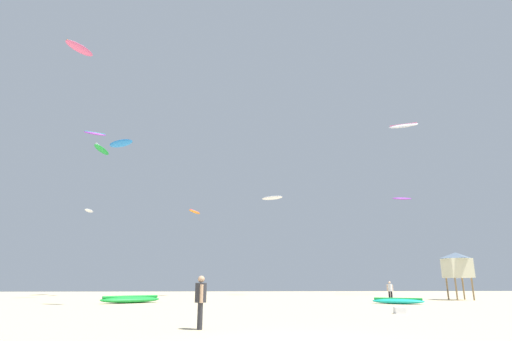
{
  "coord_description": "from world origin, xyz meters",
  "views": [
    {
      "loc": [
        -1.81,
        -10.53,
        1.57
      ],
      "look_at": [
        0.0,
        21.1,
        10.32
      ],
      "focal_mm": 28.31,
      "sensor_mm": 36.0,
      "label": 1
    }
  ],
  "objects_px": {
    "lifeguard_tower": "(457,265)",
    "kite_aloft_6": "(272,198)",
    "kite_aloft_1": "(95,133)",
    "kite_grounded_mid": "(398,301)",
    "person_foreground": "(201,298)",
    "kite_aloft_2": "(102,150)",
    "kite_grounded_near": "(131,299)",
    "cooler_box": "(400,310)",
    "kite_aloft_4": "(402,199)",
    "kite_aloft_5": "(195,212)",
    "kite_aloft_8": "(79,48)",
    "kite_aloft_0": "(121,143)",
    "kite_aloft_3": "(403,126)",
    "person_midground": "(390,289)",
    "kite_aloft_7": "(89,211)"
  },
  "relations": [
    {
      "from": "kite_grounded_mid",
      "to": "cooler_box",
      "type": "bearing_deg",
      "value": -111.59
    },
    {
      "from": "kite_aloft_5",
      "to": "kite_aloft_6",
      "type": "bearing_deg",
      "value": 21.02
    },
    {
      "from": "lifeguard_tower",
      "to": "kite_aloft_2",
      "type": "distance_m",
      "value": 42.89
    },
    {
      "from": "kite_aloft_1",
      "to": "kite_aloft_5",
      "type": "xyz_separation_m",
      "value": [
        10.22,
        7.02,
        -7.15
      ]
    },
    {
      "from": "kite_aloft_4",
      "to": "kite_aloft_0",
      "type": "bearing_deg",
      "value": -144.18
    },
    {
      "from": "kite_aloft_8",
      "to": "person_foreground",
      "type": "bearing_deg",
      "value": -57.71
    },
    {
      "from": "person_midground",
      "to": "kite_aloft_8",
      "type": "xyz_separation_m",
      "value": [
        -30.49,
        5.44,
        25.4
      ]
    },
    {
      "from": "person_foreground",
      "to": "kite_grounded_near",
      "type": "relative_size",
      "value": 0.39
    },
    {
      "from": "kite_aloft_5",
      "to": "kite_aloft_6",
      "type": "distance_m",
      "value": 10.74
    },
    {
      "from": "person_foreground",
      "to": "cooler_box",
      "type": "distance_m",
      "value": 11.73
    },
    {
      "from": "kite_aloft_2",
      "to": "person_foreground",
      "type": "bearing_deg",
      "value": -65.93
    },
    {
      "from": "kite_aloft_3",
      "to": "kite_aloft_2",
      "type": "bearing_deg",
      "value": -179.19
    },
    {
      "from": "kite_aloft_2",
      "to": "kite_aloft_7",
      "type": "height_order",
      "value": "kite_aloft_2"
    },
    {
      "from": "person_midground",
      "to": "lifeguard_tower",
      "type": "bearing_deg",
      "value": -71.53
    },
    {
      "from": "cooler_box",
      "to": "kite_aloft_2",
      "type": "distance_m",
      "value": 43.04
    },
    {
      "from": "kite_grounded_mid",
      "to": "kite_aloft_2",
      "type": "distance_m",
      "value": 40.0
    },
    {
      "from": "person_foreground",
      "to": "lifeguard_tower",
      "type": "relative_size",
      "value": 0.43
    },
    {
      "from": "kite_aloft_0",
      "to": "kite_aloft_2",
      "type": "bearing_deg",
      "value": 111.94
    },
    {
      "from": "person_midground",
      "to": "cooler_box",
      "type": "relative_size",
      "value": 2.87
    },
    {
      "from": "person_foreground",
      "to": "kite_aloft_6",
      "type": "relative_size",
      "value": 0.59
    },
    {
      "from": "kite_grounded_mid",
      "to": "kite_aloft_3",
      "type": "distance_m",
      "value": 32.85
    },
    {
      "from": "kite_aloft_7",
      "to": "kite_aloft_8",
      "type": "relative_size",
      "value": 0.68
    },
    {
      "from": "cooler_box",
      "to": "kite_aloft_8",
      "type": "height_order",
      "value": "kite_aloft_8"
    },
    {
      "from": "cooler_box",
      "to": "kite_aloft_8",
      "type": "distance_m",
      "value": 41.28
    },
    {
      "from": "person_midground",
      "to": "kite_grounded_mid",
      "type": "distance_m",
      "value": 4.74
    },
    {
      "from": "kite_grounded_near",
      "to": "cooler_box",
      "type": "bearing_deg",
      "value": -34.87
    },
    {
      "from": "person_foreground",
      "to": "kite_aloft_8",
      "type": "relative_size",
      "value": 0.51
    },
    {
      "from": "kite_aloft_3",
      "to": "kite_aloft_1",
      "type": "bearing_deg",
      "value": -165.28
    },
    {
      "from": "kite_aloft_2",
      "to": "kite_aloft_3",
      "type": "distance_m",
      "value": 41.0
    },
    {
      "from": "cooler_box",
      "to": "kite_aloft_0",
      "type": "distance_m",
      "value": 22.18
    },
    {
      "from": "kite_aloft_3",
      "to": "kite_aloft_6",
      "type": "relative_size",
      "value": 1.33
    },
    {
      "from": "kite_grounded_near",
      "to": "kite_aloft_4",
      "type": "xyz_separation_m",
      "value": [
        30.29,
        19.24,
        12.07
      ]
    },
    {
      "from": "lifeguard_tower",
      "to": "kite_aloft_7",
      "type": "xyz_separation_m",
      "value": [
        -37.63,
        12.67,
        6.75
      ]
    },
    {
      "from": "kite_grounded_near",
      "to": "kite_aloft_4",
      "type": "bearing_deg",
      "value": 32.42
    },
    {
      "from": "kite_grounded_mid",
      "to": "kite_aloft_5",
      "type": "relative_size",
      "value": 1.33
    },
    {
      "from": "lifeguard_tower",
      "to": "kite_aloft_6",
      "type": "bearing_deg",
      "value": 134.17
    },
    {
      "from": "person_foreground",
      "to": "kite_aloft_8",
      "type": "distance_m",
      "value": 39.32
    },
    {
      "from": "kite_aloft_1",
      "to": "kite_grounded_mid",
      "type": "bearing_deg",
      "value": -22.28
    },
    {
      "from": "kite_aloft_2",
      "to": "kite_aloft_3",
      "type": "bearing_deg",
      "value": 0.81
    },
    {
      "from": "person_foreground",
      "to": "kite_aloft_3",
      "type": "xyz_separation_m",
      "value": [
        24.65,
        36.61,
        21.56
      ]
    },
    {
      "from": "kite_aloft_1",
      "to": "kite_aloft_4",
      "type": "xyz_separation_m",
      "value": [
        37.45,
        10.64,
        -4.47
      ]
    },
    {
      "from": "kite_aloft_1",
      "to": "kite_aloft_4",
      "type": "bearing_deg",
      "value": 15.87
    },
    {
      "from": "kite_aloft_4",
      "to": "kite_aloft_3",
      "type": "bearing_deg",
      "value": -29.75
    },
    {
      "from": "kite_aloft_3",
      "to": "kite_aloft_7",
      "type": "bearing_deg",
      "value": -176.76
    },
    {
      "from": "person_midground",
      "to": "kite_grounded_near",
      "type": "xyz_separation_m",
      "value": [
        -21.02,
        -2.08,
        -0.67
      ]
    },
    {
      "from": "kite_aloft_5",
      "to": "lifeguard_tower",
      "type": "bearing_deg",
      "value": -25.54
    },
    {
      "from": "kite_grounded_near",
      "to": "kite_aloft_8",
      "type": "xyz_separation_m",
      "value": [
        -9.47,
        7.52,
        26.07
      ]
    },
    {
      "from": "kite_aloft_3",
      "to": "kite_aloft_5",
      "type": "bearing_deg",
      "value": -173.78
    },
    {
      "from": "kite_aloft_2",
      "to": "kite_aloft_6",
      "type": "relative_size",
      "value": 1.42
    },
    {
      "from": "kite_grounded_near",
      "to": "cooler_box",
      "type": "xyz_separation_m",
      "value": [
        16.28,
        -11.34,
        -0.11
      ]
    }
  ]
}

